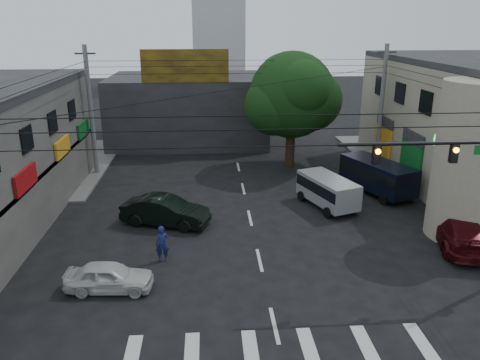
{
  "coord_description": "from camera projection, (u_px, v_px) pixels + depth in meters",
  "views": [
    {
      "loc": [
        -2.29,
        -17.49,
        10.59
      ],
      "look_at": [
        -0.78,
        4.0,
        3.33
      ],
      "focal_mm": 35.0,
      "sensor_mm": 36.0,
      "label": 1
    }
  ],
  "objects": [
    {
      "name": "ground",
      "position": [
        265.0,
        283.0,
        20.07
      ],
      "size": [
        160.0,
        160.0,
        0.0
      ],
      "primitive_type": "plane",
      "color": "black",
      "rests_on": "ground"
    },
    {
      "name": "sidewalk_far_left",
      "position": [
        4.0,
        167.0,
        35.86
      ],
      "size": [
        16.0,
        16.0,
        0.15
      ],
      "primitive_type": "cube",
      "color": "#514F4C",
      "rests_on": "ground"
    },
    {
      "name": "sidewalk_far_right",
      "position": [
        457.0,
        158.0,
        38.26
      ],
      "size": [
        16.0,
        16.0,
        0.15
      ],
      "primitive_type": "cube",
      "color": "#514F4C",
      "rests_on": "ground"
    },
    {
      "name": "corner_column",
      "position": [
        475.0,
        162.0,
        23.3
      ],
      "size": [
        4.0,
        4.0,
        8.0
      ],
      "primitive_type": "cylinder",
      "color": "gray",
      "rests_on": "ground"
    },
    {
      "name": "building_far",
      "position": [
        189.0,
        109.0,
        43.42
      ],
      "size": [
        14.0,
        10.0,
        6.0
      ],
      "primitive_type": "cube",
      "color": "#232326",
      "rests_on": "ground"
    },
    {
      "name": "billboard",
      "position": [
        185.0,
        66.0,
        37.41
      ],
      "size": [
        7.0,
        0.3,
        2.6
      ],
      "primitive_type": "cube",
      "color": "olive",
      "rests_on": "building_far"
    },
    {
      "name": "street_tree",
      "position": [
        292.0,
        95.0,
        34.65
      ],
      "size": [
        6.4,
        6.4,
        8.7
      ],
      "color": "black",
      "rests_on": "ground"
    },
    {
      "name": "traffic_gantry",
      "position": [
        470.0,
        179.0,
        18.09
      ],
      "size": [
        7.1,
        0.35,
        7.2
      ],
      "color": "black",
      "rests_on": "ground"
    },
    {
      "name": "utility_pole_far_left",
      "position": [
        91.0,
        112.0,
        33.02
      ],
      "size": [
        0.32,
        0.32,
        9.2
      ],
      "primitive_type": "cylinder",
      "color": "#59595B",
      "rests_on": "ground"
    },
    {
      "name": "utility_pole_far_right",
      "position": [
        381.0,
        108.0,
        34.42
      ],
      "size": [
        0.32,
        0.32,
        9.2
      ],
      "primitive_type": "cylinder",
      "color": "#59595B",
      "rests_on": "ground"
    },
    {
      "name": "dark_sedan",
      "position": [
        165.0,
        211.0,
        25.6
      ],
      "size": [
        4.63,
        5.85,
        1.59
      ],
      "primitive_type": "imported",
      "rotation": [
        0.0,
        0.0,
        1.24
      ],
      "color": "black",
      "rests_on": "ground"
    },
    {
      "name": "white_compact",
      "position": [
        109.0,
        277.0,
        19.32
      ],
      "size": [
        1.93,
        3.81,
        1.23
      ],
      "primitive_type": "imported",
      "rotation": [
        0.0,
        0.0,
        1.51
      ],
      "color": "silver",
      "rests_on": "ground"
    },
    {
      "name": "maroon_sedan",
      "position": [
        459.0,
        231.0,
        23.15
      ],
      "size": [
        4.6,
        6.34,
        1.56
      ],
      "primitive_type": "imported",
      "rotation": [
        0.0,
        0.0,
        2.91
      ],
      "color": "#3D080D",
      "rests_on": "ground"
    },
    {
      "name": "silver_minivan",
      "position": [
        327.0,
        193.0,
        28.02
      ],
      "size": [
        5.44,
        4.51,
        1.85
      ],
      "primitive_type": null,
      "rotation": [
        0.0,
        0.0,
        1.91
      ],
      "color": "#A3A6AB",
      "rests_on": "ground"
    },
    {
      "name": "navy_van",
      "position": [
        377.0,
        178.0,
        30.28
      ],
      "size": [
        6.72,
        5.71,
        2.13
      ],
      "primitive_type": null,
      "rotation": [
        0.0,
        0.0,
        1.95
      ],
      "color": "black",
      "rests_on": "ground"
    },
    {
      "name": "traffic_officer",
      "position": [
        162.0,
        244.0,
        21.61
      ],
      "size": [
        0.71,
        0.53,
        1.74
      ],
      "primitive_type": "imported",
      "rotation": [
        0.0,
        0.0,
        0.09
      ],
      "color": "#151C4B",
      "rests_on": "ground"
    }
  ]
}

